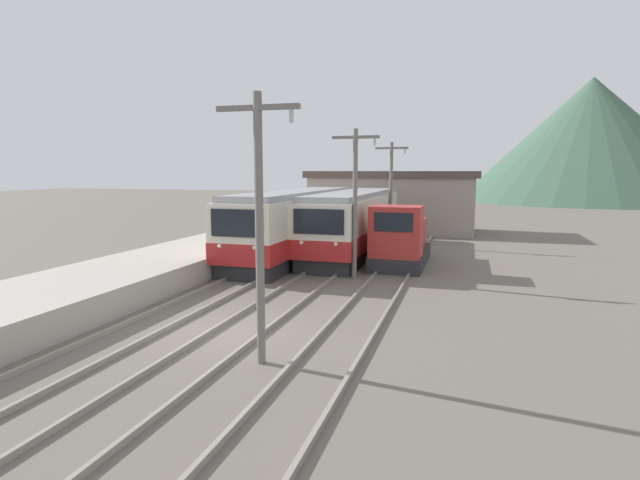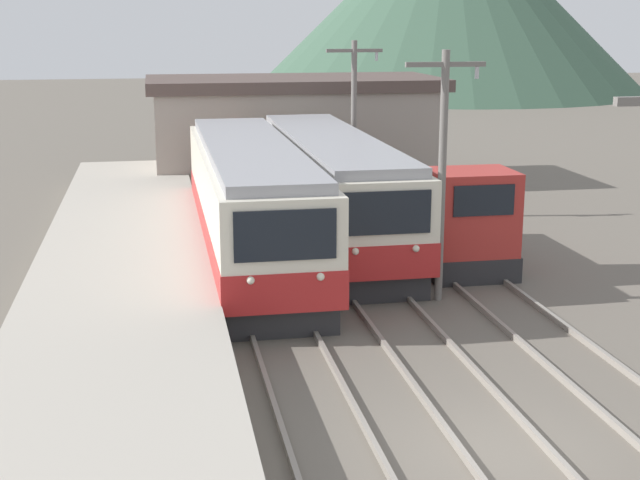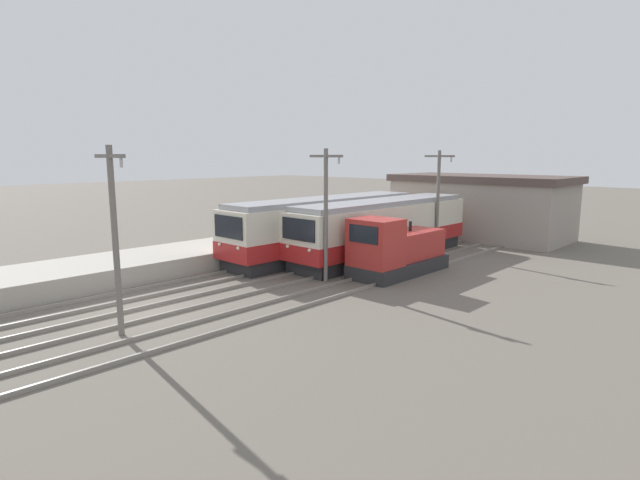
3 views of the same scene
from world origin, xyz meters
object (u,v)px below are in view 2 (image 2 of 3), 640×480
Objects in this scene: shunting_locomotive at (450,221)px; catenary_mast_mid at (443,166)px; commuter_train_left at (250,207)px; catenary_mast_far at (354,122)px; commuter_train_center at (331,193)px.

catenary_mast_mid is (-1.49, -3.57, 2.25)m from shunting_locomotive.
shunting_locomotive is at bearing -10.38° from commuter_train_left.
commuter_train_left is 5.91m from shunting_locomotive.
commuter_train_left reaches higher than shunting_locomotive.
catenary_mast_mid is (4.31, -4.64, 1.82)m from commuter_train_left.
shunting_locomotive is at bearing -77.00° from catenary_mast_far.
commuter_train_left is 2.27× the size of catenary_mast_far.
catenary_mast_far is (-1.49, 6.46, 2.25)m from shunting_locomotive.
commuter_train_left reaches higher than commuter_train_center.
commuter_train_center is at bearing 34.58° from commuter_train_left.
commuter_train_left is 3.40m from commuter_train_center.
commuter_train_center is 4.21m from catenary_mast_far.
catenary_mast_far is at bearing 90.00° from catenary_mast_mid.
catenary_mast_far reaches higher than commuter_train_center.
commuter_train_center is 2.36× the size of shunting_locomotive.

